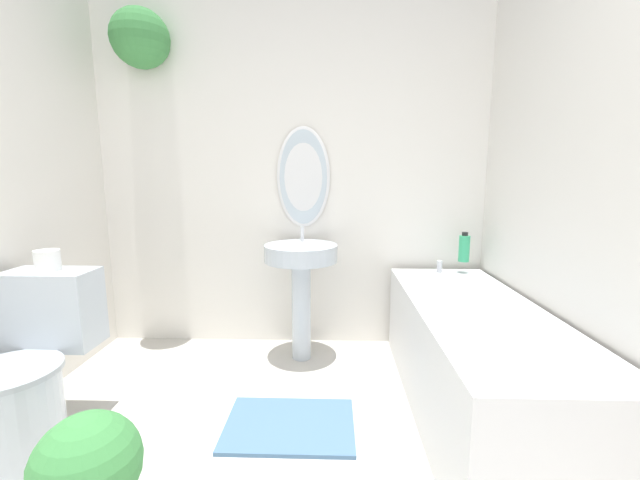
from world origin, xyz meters
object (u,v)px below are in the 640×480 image
Objects in this scene: toilet at (29,372)px; bathtub at (474,358)px; shampoo_bottle at (464,248)px; potted_plant at (89,477)px; toilet_paper_roll at (47,260)px; pedestal_sink at (301,270)px.

toilet reaches higher than bathtub.
potted_plant is (-1.66, -1.49, -0.49)m from shampoo_bottle.
shampoo_bottle is 2.38m from toilet_paper_roll.
shampoo_bottle is at bearing 5.99° from pedestal_sink.
toilet is 0.47× the size of bathtub.
bathtub reaches higher than potted_plant.
bathtub is 1.70m from potted_plant.
toilet_paper_roll reaches higher than shampoo_bottle.
shampoo_bottle reaches higher than toilet.
pedestal_sink is at bearing 147.47° from bathtub.
potted_plant is at bearing -137.96° from shampoo_bottle.
toilet is 2.10m from bathtub.
pedestal_sink reaches higher than shampoo_bottle.
toilet_paper_roll reaches higher than potted_plant.
bathtub is 3.57× the size of potted_plant.
shampoo_bottle is (0.15, 0.70, 0.44)m from bathtub.
shampoo_bottle is 2.28m from potted_plant.
shampoo_bottle is at bearing 42.04° from potted_plant.
toilet_paper_roll reaches higher than toilet.
pedestal_sink reaches higher than toilet_paper_roll.
pedestal_sink is at bearing 67.32° from potted_plant.
toilet is 0.51m from toilet_paper_roll.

